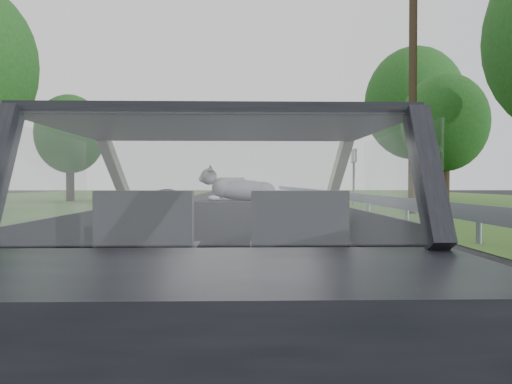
{
  "coord_description": "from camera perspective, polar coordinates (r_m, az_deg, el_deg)",
  "views": [
    {
      "loc": [
        0.11,
        -2.97,
        1.13
      ],
      "look_at": [
        0.2,
        0.53,
        1.07
      ],
      "focal_mm": 35.0,
      "sensor_mm": 36.0,
      "label": 1
    }
  ],
  "objects": [
    {
      "name": "tree_3",
      "position": [
        35.2,
        17.61,
        7.26
      ],
      "size": [
        8.39,
        8.39,
        9.88
      ],
      "primitive_type": null,
      "rotation": [
        0.0,
        0.0,
        -0.36
      ],
      "color": "#194119",
      "rests_on": "ground"
    },
    {
      "name": "passenger_seat",
      "position": [
        2.71,
        4.73,
        -4.25
      ],
      "size": [
        0.5,
        0.72,
        0.42
      ],
      "primitive_type": "cube",
      "color": "#212129",
      "rests_on": "subject_car"
    },
    {
      "name": "dashboard",
      "position": [
        3.61,
        -3.2,
        -3.39
      ],
      "size": [
        1.58,
        0.45,
        0.3
      ],
      "primitive_type": "cube",
      "color": "black",
      "rests_on": "subject_car"
    },
    {
      "name": "utility_pole",
      "position": [
        19.03,
        17.48,
        11.04
      ],
      "size": [
        0.36,
        0.36,
        8.87
      ],
      "primitive_type": "cylinder",
      "rotation": [
        0.0,
        0.0,
        0.29
      ],
      "color": "#382C1E",
      "rests_on": "ground"
    },
    {
      "name": "guardrail",
      "position": [
        13.64,
        16.41,
        -1.27
      ],
      "size": [
        0.05,
        90.0,
        0.32
      ],
      "primitive_type": "cube",
      "color": "slate",
      "rests_on": "ground"
    },
    {
      "name": "other_car",
      "position": [
        27.9,
        -2.85,
        0.23
      ],
      "size": [
        2.05,
        4.43,
        1.42
      ],
      "primitive_type": "imported",
      "rotation": [
        0.0,
        0.0,
        0.08
      ],
      "color": "silver",
      "rests_on": "ground"
    },
    {
      "name": "tree_6",
      "position": [
        32.08,
        -20.49,
        4.57
      ],
      "size": [
        5.17,
        5.17,
        6.22
      ],
      "primitive_type": null,
      "rotation": [
        0.0,
        0.0,
        0.31
      ],
      "color": "#194119",
      "rests_on": "ground"
    },
    {
      "name": "tree_2",
      "position": [
        25.42,
        20.75,
        5.38
      ],
      "size": [
        4.35,
        4.35,
        6.13
      ],
      "primitive_type": null,
      "rotation": [
        0.0,
        0.0,
        0.08
      ],
      "color": "#194119",
      "rests_on": "ground"
    },
    {
      "name": "steering_wheel",
      "position": [
        3.35,
        -10.22,
        -2.55
      ],
      "size": [
        0.36,
        0.36,
        0.04
      ],
      "primitive_type": "torus",
      "color": "black",
      "rests_on": "dashboard"
    },
    {
      "name": "driver_seat",
      "position": [
        2.74,
        -12.18,
        -4.2
      ],
      "size": [
        0.5,
        0.72,
        0.42
      ],
      "primitive_type": "cube",
      "color": "#212129",
      "rests_on": "subject_car"
    },
    {
      "name": "highway_sign",
      "position": [
        25.06,
        11.1,
        1.66
      ],
      "size": [
        0.11,
        1.11,
        2.78
      ],
      "primitive_type": "cube",
      "rotation": [
        0.0,
        0.0,
        -0.0
      ],
      "color": "#0F6522",
      "rests_on": "ground"
    },
    {
      "name": "cat",
      "position": [
        3.63,
        -1.3,
        0.35
      ],
      "size": [
        0.58,
        0.2,
        0.26
      ],
      "primitive_type": "ellipsoid",
      "rotation": [
        0.0,
        0.0,
        0.03
      ],
      "color": "gray",
      "rests_on": "dashboard"
    },
    {
      "name": "ground",
      "position": [
        3.18,
        -3.54,
        -19.74
      ],
      "size": [
        140.0,
        140.0,
        0.0
      ],
      "primitive_type": "plane",
      "color": "#2B2A2F",
      "rests_on": "ground"
    },
    {
      "name": "subject_car",
      "position": [
        3.0,
        -3.55,
        -6.7
      ],
      "size": [
        1.8,
        4.0,
        1.45
      ],
      "primitive_type": "cube",
      "color": "black",
      "rests_on": "ground"
    }
  ]
}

